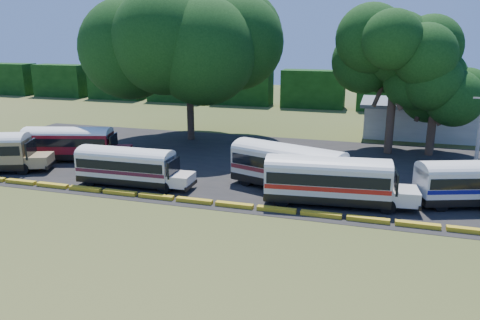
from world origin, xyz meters
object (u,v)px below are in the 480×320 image
(bus_red, at_px, (71,142))
(bus_cream_west, at_px, (128,165))
(bus_white_red, at_px, (330,178))
(tree_west, at_px, (188,36))

(bus_red, relative_size, bus_cream_west, 1.07)
(bus_white_red, relative_size, tree_west, 0.62)
(bus_cream_west, bearing_deg, tree_west, 94.88)
(bus_cream_west, distance_m, bus_white_red, 15.68)
(bus_red, height_order, bus_cream_west, bus_red)
(bus_cream_west, height_order, bus_white_red, bus_white_red)
(bus_white_red, bearing_deg, bus_red, 162.92)
(bus_red, distance_m, tree_west, 16.88)
(bus_white_red, bearing_deg, tree_west, 130.21)
(bus_red, bearing_deg, bus_white_red, -26.41)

